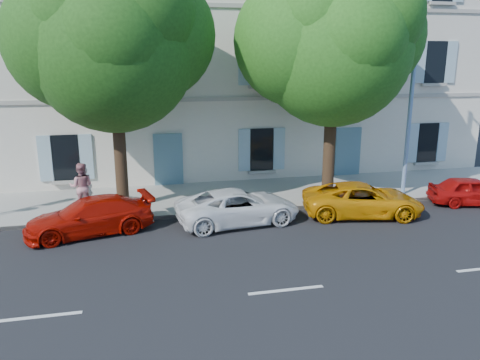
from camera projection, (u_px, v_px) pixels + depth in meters
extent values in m
plane|color=black|center=(249.00, 235.00, 15.77)|extent=(90.00, 90.00, 0.00)
cube|color=#A09E96|center=(225.00, 196.00, 19.96)|extent=(36.00, 4.50, 0.15)
cube|color=#9E998E|center=(235.00, 212.00, 17.90)|extent=(36.00, 0.16, 0.16)
cube|color=beige|center=(203.00, 54.00, 23.91)|extent=(28.00, 7.00, 12.00)
imported|color=#A80F04|center=(90.00, 216.00, 15.74)|extent=(4.50, 2.68, 1.22)
imported|color=white|center=(238.00, 207.00, 16.76)|extent=(4.67, 2.59, 1.24)
imported|color=orange|center=(363.00, 200.00, 17.59)|extent=(4.79, 2.92, 1.24)
imported|color=#AE0C0A|center=(472.00, 191.00, 18.90)|extent=(3.60, 2.17, 1.15)
cylinder|color=#3A2819|center=(121.00, 161.00, 17.66)|extent=(0.47, 0.47, 3.70)
ellipsoid|color=#276118|center=(113.00, 50.00, 16.64)|extent=(5.92, 5.92, 6.52)
cylinder|color=#3A2819|center=(329.00, 153.00, 19.24)|extent=(0.49, 0.49, 3.70)
ellipsoid|color=#317B1F|center=(334.00, 50.00, 18.21)|extent=(6.01, 6.01, 6.61)
cylinder|color=#7293BF|center=(412.00, 92.00, 18.93)|extent=(0.17, 0.17, 8.59)
imported|color=white|center=(85.00, 187.00, 18.04)|extent=(0.66, 0.50, 1.62)
imported|color=#BC787F|center=(81.00, 187.00, 17.71)|extent=(0.93, 0.75, 1.83)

